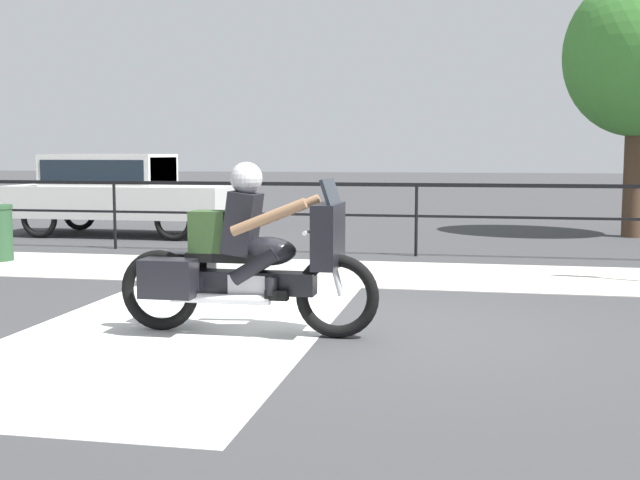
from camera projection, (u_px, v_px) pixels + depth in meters
The scene contains 7 objects.
ground_plane at pixel (373, 329), 7.44m from camera, with size 120.00×120.00×0.00m, color #38383A.
sidewalk_band at pixel (405, 274), 10.75m from camera, with size 44.00×2.40×0.01m, color #B7B2A8.
crosswalk_band at pixel (182, 325), 7.58m from camera, with size 2.73×6.00×0.01m, color silver.
fence_railing at pixel (417, 199), 12.59m from camera, with size 36.00×0.05×1.16m.
motorcycle at pixel (246, 259), 7.17m from camera, with size 2.40×0.76×1.55m.
parked_car at pixel (117, 189), 15.83m from camera, with size 4.39×1.72×1.60m.
tree_behind_sign at pixel (639, 56), 15.21m from camera, with size 2.83×2.83×5.05m.
Camera 1 is at (0.90, -7.26, 1.63)m, focal length 45.00 mm.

